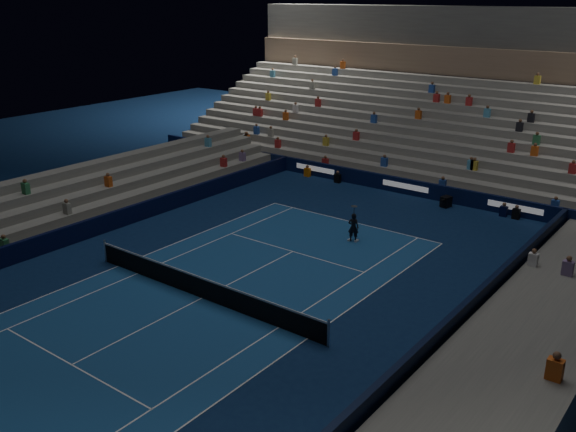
% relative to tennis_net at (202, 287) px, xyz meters
% --- Properties ---
extents(ground, '(90.00, 90.00, 0.00)m').
position_rel_tennis_net_xyz_m(ground, '(0.00, 0.00, -0.50)').
color(ground, '#0B1F44').
rests_on(ground, ground).
extents(court_surface, '(10.97, 23.77, 0.01)m').
position_rel_tennis_net_xyz_m(court_surface, '(0.00, 0.00, -0.50)').
color(court_surface, navy).
rests_on(court_surface, ground).
extents(sponsor_barrier_far, '(44.00, 0.25, 1.00)m').
position_rel_tennis_net_xyz_m(sponsor_barrier_far, '(0.00, 18.50, -0.00)').
color(sponsor_barrier_far, '#081133').
rests_on(sponsor_barrier_far, ground).
extents(sponsor_barrier_east, '(0.25, 37.00, 1.00)m').
position_rel_tennis_net_xyz_m(sponsor_barrier_east, '(9.70, 0.00, -0.00)').
color(sponsor_barrier_east, black).
rests_on(sponsor_barrier_east, ground).
extents(sponsor_barrier_west, '(0.25, 37.00, 1.00)m').
position_rel_tennis_net_xyz_m(sponsor_barrier_west, '(-9.70, 0.00, -0.00)').
color(sponsor_barrier_west, black).
rests_on(sponsor_barrier_west, ground).
extents(grandstand_main, '(44.00, 15.20, 11.20)m').
position_rel_tennis_net_xyz_m(grandstand_main, '(0.00, 27.90, 2.87)').
color(grandstand_main, slate).
rests_on(grandstand_main, ground).
extents(grandstand_east, '(5.00, 37.00, 2.50)m').
position_rel_tennis_net_xyz_m(grandstand_east, '(13.17, 0.00, 0.41)').
color(grandstand_east, slate).
rests_on(grandstand_east, ground).
extents(grandstand_west, '(5.00, 37.00, 2.50)m').
position_rel_tennis_net_xyz_m(grandstand_west, '(-13.17, 0.00, 0.41)').
color(grandstand_west, slate).
rests_on(grandstand_west, ground).
extents(tennis_net, '(12.90, 0.10, 1.10)m').
position_rel_tennis_net_xyz_m(tennis_net, '(0.00, 0.00, 0.00)').
color(tennis_net, '#B2B2B7').
rests_on(tennis_net, ground).
extents(tennis_player, '(0.65, 0.53, 1.54)m').
position_rel_tennis_net_xyz_m(tennis_player, '(1.64, 9.42, 0.26)').
color(tennis_player, black).
rests_on(tennis_player, ground).
extents(broadcast_camera, '(0.61, 1.01, 0.66)m').
position_rel_tennis_net_xyz_m(broadcast_camera, '(3.13, 17.58, -0.17)').
color(broadcast_camera, black).
rests_on(broadcast_camera, ground).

